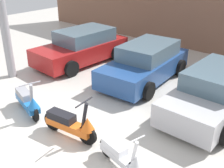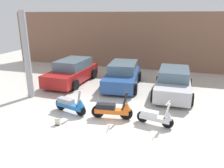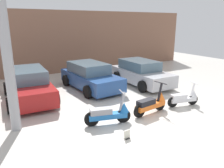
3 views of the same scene
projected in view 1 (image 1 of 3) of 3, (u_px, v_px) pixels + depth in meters
The scene contains 9 objects.
ground_plane at pixel (40, 138), 6.71m from camera, with size 28.00×28.00×0.00m, color beige.
wall_back at pixel (206, 7), 11.85m from camera, with size 19.60×0.12×3.93m, color #845B47.
scooter_front_left at pixel (28, 101), 7.60m from camera, with size 1.49×0.70×1.07m.
scooter_front_right at pixel (71, 123), 6.57m from camera, with size 1.56×0.58×1.09m.
scooter_front_center at pixel (122, 156), 5.61m from camera, with size 1.33×0.57×0.94m.
car_rear_left at pixel (82, 47), 11.17m from camera, with size 2.00×3.93×1.31m.
car_rear_center at pixel (146, 63), 9.56m from camera, with size 2.05×3.88×1.28m.
car_rear_right at pixel (215, 92), 7.57m from camera, with size 1.81×3.73×1.26m.
support_column_side at pixel (4, 21), 9.27m from camera, with size 0.29×0.29×3.93m, color #99999E.
Camera 1 is at (4.91, -3.07, 4.00)m, focal length 45.00 mm.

